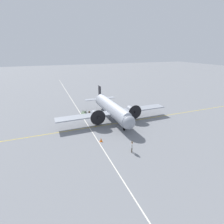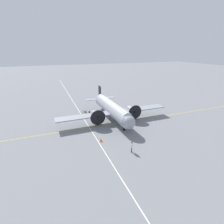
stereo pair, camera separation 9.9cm
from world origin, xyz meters
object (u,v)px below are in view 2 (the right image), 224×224
(traffic_cone, at_px, (101,140))
(crew_foreground, at_px, (132,146))
(baggage_cart, at_px, (84,113))
(suitcase_near_door, at_px, (85,112))
(suitcase_upright_spare, at_px, (89,112))
(airliner_main, at_px, (113,109))

(traffic_cone, bearing_deg, crew_foreground, -55.03)
(crew_foreground, relative_size, baggage_cart, 0.70)
(crew_foreground, distance_m, suitcase_near_door, 20.01)
(traffic_cone, bearing_deg, suitcase_upright_spare, 83.69)
(suitcase_near_door, relative_size, traffic_cone, 0.78)
(suitcase_upright_spare, height_order, traffic_cone, traffic_cone)
(airliner_main, distance_m, baggage_cart, 8.59)
(airliner_main, xyz_separation_m, traffic_cone, (-5.50, -8.33, -2.32))
(airliner_main, xyz_separation_m, crew_foreground, (-2.04, -13.27, -1.48))
(suitcase_near_door, xyz_separation_m, traffic_cone, (-0.66, -14.85, 0.07))
(suitcase_upright_spare, xyz_separation_m, traffic_cone, (-1.60, -14.49, 0.03))
(suitcase_near_door, distance_m, traffic_cone, 14.87)
(crew_foreground, xyz_separation_m, baggage_cart, (-3.24, 19.62, -0.86))
(crew_foreground, bearing_deg, airliner_main, 30.43)
(airliner_main, bearing_deg, baggage_cart, -141.11)
(crew_foreground, height_order, suitcase_upright_spare, crew_foreground)
(baggage_cart, xyz_separation_m, traffic_cone, (-0.22, -14.68, 0.02))
(airliner_main, height_order, suitcase_upright_spare, airliner_main)
(crew_foreground, bearing_deg, traffic_cone, 74.15)
(suitcase_near_door, bearing_deg, baggage_cart, -158.77)
(airliner_main, xyz_separation_m, suitcase_near_door, (-4.84, 6.52, -2.39))
(suitcase_upright_spare, distance_m, traffic_cone, 14.58)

